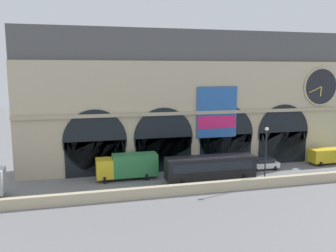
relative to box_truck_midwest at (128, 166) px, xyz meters
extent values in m
plane|color=slate|center=(9.55, -2.75, -1.70)|extent=(200.00, 200.00, 0.00)
cube|color=#BCAD8C|center=(9.55, -7.03, -1.13)|extent=(90.00, 0.70, 1.13)
cube|color=#BCAD8C|center=(9.55, 5.00, 5.58)|extent=(46.10, 5.50, 14.57)
cube|color=#4C4C4C|center=(9.55, 5.30, 14.94)|extent=(46.10, 4.90, 4.14)
cube|color=black|center=(-3.74, 2.20, 0.59)|extent=(7.58, 0.20, 4.57)
cylinder|color=black|center=(-3.74, 2.20, 2.87)|extent=(7.98, 0.20, 7.98)
cube|color=black|center=(5.12, 2.20, 0.59)|extent=(7.58, 0.20, 4.57)
cylinder|color=black|center=(5.12, 2.20, 2.87)|extent=(7.98, 0.20, 7.98)
cube|color=black|center=(13.99, 2.20, 0.59)|extent=(7.58, 0.20, 4.57)
cylinder|color=black|center=(13.99, 2.20, 2.87)|extent=(7.98, 0.20, 7.98)
cube|color=black|center=(22.85, 2.20, 0.59)|extent=(7.58, 0.20, 4.57)
cylinder|color=black|center=(22.85, 2.20, 2.87)|extent=(7.98, 0.20, 7.98)
cylinder|color=#BCAD8C|center=(28.53, 2.10, 9.33)|extent=(5.50, 0.25, 5.50)
cylinder|color=black|center=(28.53, 1.98, 9.33)|extent=(5.09, 0.06, 5.09)
cube|color=gold|center=(28.49, 1.92, 8.63)|extent=(0.24, 0.04, 1.41)
cube|color=gold|center=(27.53, 1.90, 8.92)|extent=(2.05, 0.04, 0.93)
cube|color=#2659A5|center=(12.52, 2.08, 6.06)|extent=(5.72, 0.12, 6.89)
cube|color=#DB1E66|center=(12.52, 2.00, 4.71)|extent=(5.49, 0.04, 1.70)
cube|color=tan|center=(9.55, 2.10, 6.07)|extent=(46.10, 0.50, 0.44)
cube|color=gold|center=(-2.86, 0.00, -0.13)|extent=(2.00, 2.30, 2.30)
cube|color=#2D7A42|center=(0.89, 0.00, 0.07)|extent=(5.50, 2.30, 2.70)
cylinder|color=black|center=(-2.96, -1.04, -1.28)|extent=(0.28, 0.84, 0.84)
cylinder|color=black|center=(-2.96, 1.03, -1.28)|extent=(0.28, 0.84, 0.84)
cylinder|color=black|center=(2.14, -1.04, -1.28)|extent=(0.28, 0.84, 0.84)
cylinder|color=black|center=(2.14, 1.03, -1.28)|extent=(0.28, 0.84, 0.84)
cube|color=black|center=(9.56, -3.46, 0.10)|extent=(11.00, 2.50, 2.60)
cube|color=black|center=(9.56, -4.73, 0.45)|extent=(10.12, 0.04, 1.10)
cylinder|color=black|center=(5.71, -4.58, -1.20)|extent=(0.28, 1.00, 1.00)
cylinder|color=black|center=(5.71, -2.33, -1.20)|extent=(0.28, 1.00, 1.00)
cylinder|color=black|center=(13.41, -4.58, -1.20)|extent=(0.28, 1.00, 1.00)
cylinder|color=black|center=(13.41, -2.33, -1.20)|extent=(0.28, 1.00, 1.00)
cube|color=white|center=(18.35, -0.19, -1.05)|extent=(4.40, 1.80, 0.70)
cube|color=black|center=(18.57, -0.19, -0.43)|extent=(2.46, 1.62, 0.55)
cylinder|color=black|center=(16.90, -1.00, -1.40)|extent=(0.28, 0.60, 0.60)
cylinder|color=black|center=(16.90, 0.62, -1.40)|extent=(0.28, 0.60, 0.60)
cylinder|color=black|center=(19.80, -1.00, -1.40)|extent=(0.28, 0.60, 0.60)
cylinder|color=black|center=(19.80, 0.62, -1.40)|extent=(0.28, 0.60, 0.60)
cube|color=gold|center=(28.85, 0.14, -0.43)|extent=(5.20, 2.00, 1.86)
cylinder|color=black|center=(27.08, -0.76, -1.36)|extent=(0.28, 0.68, 0.68)
cylinder|color=black|center=(27.08, 1.04, -1.36)|extent=(0.28, 0.68, 0.68)
cylinder|color=black|center=(30.62, 1.04, -1.36)|extent=(0.28, 0.68, 0.68)
cylinder|color=black|center=(15.31, -6.23, 1.55)|extent=(0.16, 0.16, 6.50)
sphere|color=#F2EDCC|center=(15.31, -6.23, 4.98)|extent=(0.44, 0.44, 0.44)
camera|label=1|loc=(-5.75, -42.64, 11.64)|focal=38.11mm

